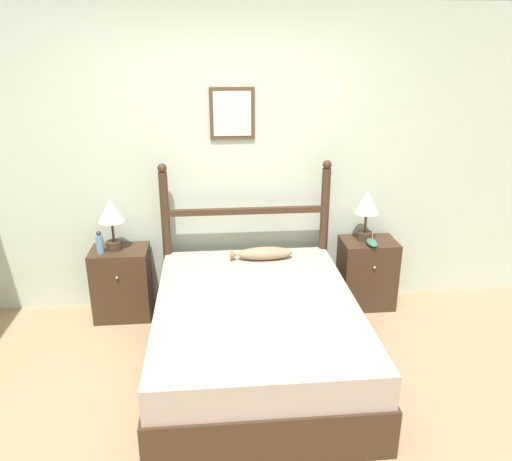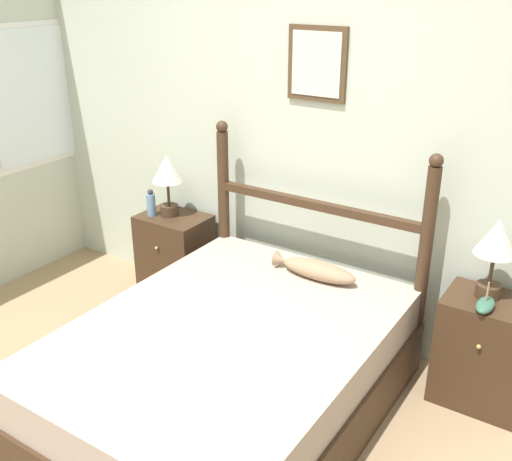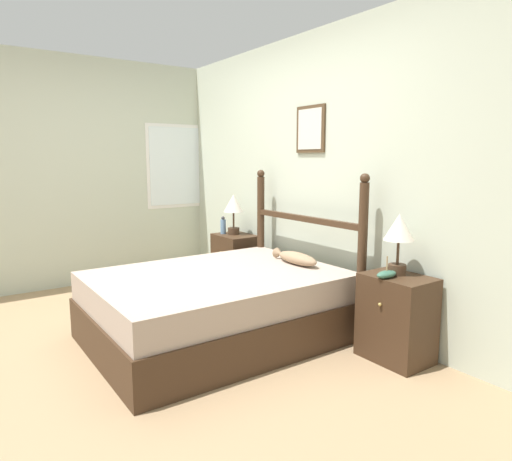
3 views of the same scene
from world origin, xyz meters
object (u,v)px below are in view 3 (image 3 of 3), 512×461
nightstand_left (235,263)px  bottle (223,226)px  model_boat (387,274)px  table_lamp_right (399,232)px  fish_pillow (296,258)px  nightstand_right (396,318)px  table_lamp_left (233,207)px  bed (217,306)px

nightstand_left → bottle: 0.42m
model_boat → table_lamp_right: bearing=99.0°
table_lamp_right → bottle: (-2.24, -0.10, -0.22)m
fish_pillow → nightstand_right: bearing=8.4°
nightstand_right → bottle: size_ratio=3.20×
table_lamp_left → model_boat: 2.18m
bottle → fish_pillow: 1.33m
table_lamp_left → fish_pillow: (1.23, -0.14, -0.33)m
table_lamp_left → fish_pillow: 1.28m
nightstand_right → table_lamp_left: 2.26m
bed → bottle: size_ratio=9.88×
bottle → model_boat: 2.26m
table_lamp_left → table_lamp_right: bearing=0.7°
table_lamp_left → fish_pillow: table_lamp_left is taller
nightstand_left → bottle: (-0.13, -0.07, 0.40)m
table_lamp_left → table_lamp_right: 2.14m
model_boat → bed: bearing=-144.8°
table_lamp_right → model_boat: 0.31m
table_lamp_right → model_boat: (0.02, -0.14, -0.28)m
table_lamp_left → bottle: table_lamp_left is taller
table_lamp_left → fish_pillow: bearing=-6.7°
nightstand_right → table_lamp_left: bearing=179.9°
fish_pillow → table_lamp_left: bearing=173.3°
nightstand_left → model_boat: bearing=-3.0°
bed → bottle: (-1.20, 0.79, 0.44)m
table_lamp_left → nightstand_left: bearing=-6.1°
fish_pillow → bottle: bearing=176.9°
model_boat → nightstand_left: bearing=177.0°
table_lamp_right → bed: bearing=-139.4°
model_boat → fish_pillow: (-0.94, -0.03, -0.05)m
fish_pillow → nightstand_left: bearing=173.3°
bed → bottle: bearing=146.8°
bottle → fish_pillow: size_ratio=0.37×
model_boat → fish_pillow: bearing=-178.2°
table_lamp_left → model_boat: size_ratio=2.47×
table_lamp_right → fish_pillow: size_ratio=0.84×
model_boat → fish_pillow: 0.94m
nightstand_left → fish_pillow: size_ratio=1.18×
nightstand_right → table_lamp_right: 0.61m
table_lamp_right → table_lamp_left: bearing=-179.3°
nightstand_right → model_boat: (-0.02, -0.11, 0.34)m
nightstand_left → table_lamp_right: table_lamp_right is taller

